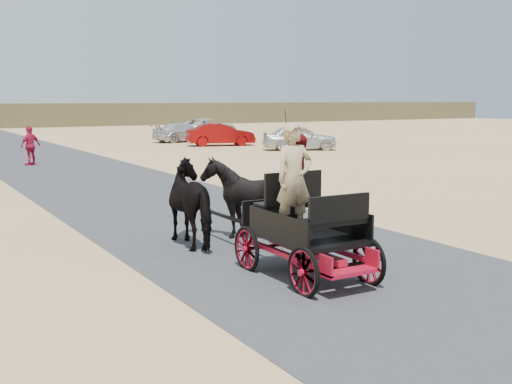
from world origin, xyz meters
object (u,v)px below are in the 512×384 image
horse_right (245,198)px  car_b (220,135)px  carriage (305,255)px  pedestrian (30,146)px  car_c (183,133)px  car_d (208,128)px  car_a (300,137)px  horse_left (196,203)px

horse_right → car_b: (11.68, 23.98, -0.16)m
carriage → pedestrian: bearing=90.9°
carriage → car_c: size_ratio=0.56×
car_d → horse_right: bearing=135.7°
pedestrian → car_a: bearing=153.4°
pedestrian → car_a: 14.93m
carriage → pedestrian: (-0.31, 20.55, 0.50)m
horse_left → car_d: (16.28, 32.95, -0.15)m
carriage → car_a: size_ratio=0.58×
car_d → car_b: bearing=139.1°
pedestrian → car_d: (16.04, 15.40, -0.17)m
horse_right → car_a: (14.02, 18.71, -0.14)m
horse_right → pedestrian: (-0.86, 17.55, 0.01)m
carriage → car_d: size_ratio=0.48×
horse_right → car_d: 36.28m
car_a → car_b: size_ratio=1.00×
horse_left → car_c: bearing=-113.2°
carriage → horse_right: 3.09m
car_b → car_d: bearing=-6.9°
car_b → car_c: size_ratio=0.98×
horse_right → car_a: bearing=-126.8°
horse_left → pedestrian: 17.55m
pedestrian → car_a: (14.88, 1.16, -0.15)m
horse_right → carriage: bearing=79.6°
car_a → car_b: bearing=46.0°
car_c → car_d: (4.08, 4.56, 0.08)m
carriage → horse_right: size_ratio=1.41×
car_a → carriage: bearing=168.2°
pedestrian → car_d: size_ratio=0.35×
carriage → car_d: (15.73, 35.95, 0.34)m
car_c → car_a: bearing=-172.4°
horse_left → horse_right: 1.10m
horse_left → car_c: size_ratio=0.47×
pedestrian → car_b: 14.09m
horse_left → car_c: 30.91m
pedestrian → car_c: pedestrian is taller
carriage → car_c: bearing=69.7°
car_a → car_b: car_a is taller
car_b → car_c: (-0.58, 4.42, -0.07)m
horse_left → car_c: horse_left is taller
horse_left → car_a: bearing=-128.9°
horse_left → pedestrian: bearing=-90.8°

